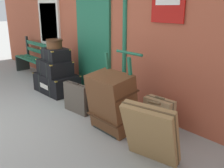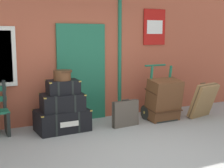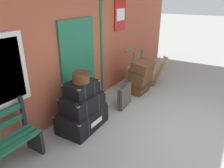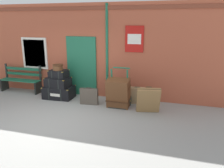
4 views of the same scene
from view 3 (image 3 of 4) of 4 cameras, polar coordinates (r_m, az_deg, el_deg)
The scene contains 11 objects.
ground_plane at distance 4.45m, azimuth 18.42°, elevation -13.28°, with size 60.00×60.00×0.00m, color gray.
brick_facade at distance 4.92m, azimuth -10.11°, elevation 11.42°, with size 10.40×0.35×3.20m.
steamer_trunk_base at distance 4.43m, azimuth -7.97°, elevation -9.10°, with size 1.04×0.69×0.43m.
steamer_trunk_middle at distance 4.24m, azimuth -7.91°, elevation -4.92°, with size 0.85×0.60×0.33m.
steamer_trunk_top at distance 4.15m, azimuth -8.21°, elevation -1.11°, with size 0.64×0.49×0.27m.
round_hatbox at distance 4.05m, azimuth -8.37°, elevation 1.94°, with size 0.36×0.35×0.20m.
porters_trolley at distance 6.04m, azimuth 6.19°, elevation 0.61°, with size 0.71×0.56×1.21m.
large_brown_trunk at distance 5.90m, azimuth 7.76°, elevation 2.02°, with size 0.70×0.56×0.93m.
suitcase_brown at distance 5.17m, azimuth 3.38°, elevation -3.30°, with size 0.59×0.18×0.57m.
suitcase_caramel at distance 6.70m, azimuth 12.70°, elevation 3.53°, with size 0.74×0.54×0.80m.
suitcase_umber at distance 6.61m, azimuth 5.41°, elevation 2.55°, with size 0.49×0.22×0.58m.
Camera 3 is at (-3.61, -0.62, 2.53)m, focal length 33.87 mm.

